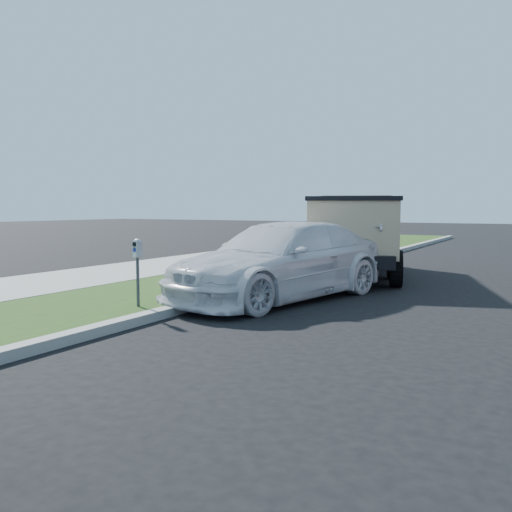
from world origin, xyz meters
The scene contains 5 objects.
ground centered at (0.00, 0.00, 0.00)m, with size 120.00×120.00×0.00m, color black.
streetside centered at (-5.57, 2.00, 0.07)m, with size 6.12×50.00×0.15m.
parking_meter centered at (-3.15, -0.03, 0.97)m, with size 0.19×0.15×1.19m.
white_wagon centered at (-1.75, 2.68, 0.77)m, with size 2.15×5.30×1.54m, color white.
dump_truck centered at (-1.75, 7.13, 1.23)m, with size 3.66×5.92×2.18m.
Camera 1 is at (3.14, -7.07, 1.83)m, focal length 38.00 mm.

